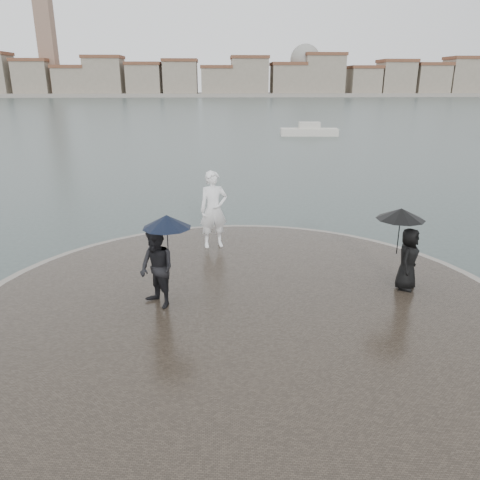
{
  "coord_description": "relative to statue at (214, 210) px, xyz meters",
  "views": [
    {
      "loc": [
        -0.53,
        -5.76,
        5.05
      ],
      "look_at": [
        0.0,
        4.8,
        1.45
      ],
      "focal_mm": 35.0,
      "sensor_mm": 36.0,
      "label": 1
    }
  ],
  "objects": [
    {
      "name": "ground",
      "position": [
        0.64,
        -7.47,
        -1.49
      ],
      "size": [
        400.0,
        400.0,
        0.0
      ],
      "primitive_type": "plane",
      "color": "#2B3835",
      "rests_on": "ground"
    },
    {
      "name": "kerb_ring",
      "position": [
        0.64,
        -3.97,
        -1.33
      ],
      "size": [
        12.5,
        12.5,
        0.32
      ],
      "primitive_type": "cylinder",
      "color": "gray",
      "rests_on": "ground"
    },
    {
      "name": "quay_tip",
      "position": [
        0.64,
        -3.97,
        -1.31
      ],
      "size": [
        11.9,
        11.9,
        0.36
      ],
      "primitive_type": "cylinder",
      "color": "#2D261E",
      "rests_on": "ground"
    },
    {
      "name": "statue",
      "position": [
        0.0,
        0.0,
        0.0
      ],
      "size": [
        0.93,
        0.72,
        2.26
      ],
      "primitive_type": "imported",
      "rotation": [
        0.0,
        0.0,
        0.23
      ],
      "color": "white",
      "rests_on": "quay_tip"
    },
    {
      "name": "visitor_left",
      "position": [
        -1.15,
        -3.83,
        -0.02
      ],
      "size": [
        1.3,
        1.16,
        2.04
      ],
      "color": "black",
      "rests_on": "quay_tip"
    },
    {
      "name": "visitor_right",
      "position": [
        4.45,
        -3.21,
        0.03
      ],
      "size": [
        1.21,
        1.11,
        1.95
      ],
      "color": "black",
      "rests_on": "quay_tip"
    },
    {
      "name": "far_skyline",
      "position": [
        -5.65,
        153.24,
        4.12
      ],
      "size": [
        260.0,
        20.0,
        37.0
      ],
      "color": "gray",
      "rests_on": "ground"
    },
    {
      "name": "boats",
      "position": [
        18.57,
        31.33,
        -1.11
      ],
      "size": [
        24.45,
        5.34,
        1.5
      ],
      "color": "beige",
      "rests_on": "ground"
    }
  ]
}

